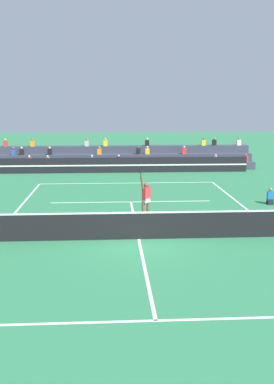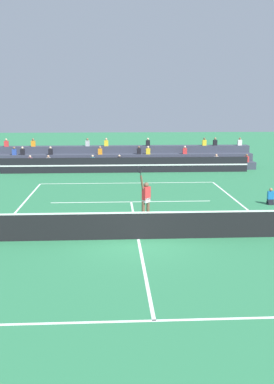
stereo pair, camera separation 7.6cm
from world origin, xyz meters
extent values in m
plane|color=#2D7A4C|center=(0.00, 0.00, 0.00)|extent=(120.00, 120.00, 0.00)
cube|color=white|center=(0.00, 11.90, 0.00)|extent=(11.00, 0.10, 0.01)
cube|color=white|center=(0.00, -6.43, 0.00)|extent=(8.25, 0.10, 0.01)
cube|color=white|center=(0.00, 6.43, 0.00)|extent=(8.25, 0.10, 0.01)
cube|color=white|center=(0.00, 0.00, 0.00)|extent=(0.10, 12.85, 0.01)
cube|color=black|center=(0.00, 0.00, 0.50)|extent=(11.90, 0.02, 1.00)
cube|color=white|center=(0.00, 0.00, 1.03)|extent=(11.90, 0.04, 0.06)
cube|color=black|center=(0.00, 16.28, 0.55)|extent=(18.00, 0.24, 1.10)
cube|color=white|center=(0.00, 16.15, 0.55)|extent=(18.00, 0.02, 0.10)
cube|color=#383D4C|center=(0.00, 17.55, 0.28)|extent=(19.97, 0.95, 0.55)
cube|color=black|center=(-0.42, 17.38, 0.77)|extent=(0.32, 0.22, 0.44)
sphere|color=beige|center=(-0.42, 17.38, 1.09)|extent=(0.18, 0.18, 0.18)
cube|color=teal|center=(-2.43, 17.38, 0.77)|extent=(0.32, 0.22, 0.44)
sphere|color=beige|center=(-2.43, 17.38, 1.09)|extent=(0.18, 0.18, 0.18)
cube|color=silver|center=(6.96, 17.38, 0.77)|extent=(0.32, 0.22, 0.44)
sphere|color=tan|center=(6.96, 17.38, 1.09)|extent=(0.18, 0.18, 0.18)
cube|color=red|center=(9.30, 17.38, 0.77)|extent=(0.32, 0.22, 0.44)
sphere|color=brown|center=(9.30, 17.38, 1.09)|extent=(0.18, 0.18, 0.18)
cube|color=silver|center=(-5.71, 17.38, 0.77)|extent=(0.32, 0.22, 0.44)
sphere|color=tan|center=(-5.71, 17.38, 1.09)|extent=(0.18, 0.18, 0.18)
cube|color=pink|center=(-7.05, 17.38, 0.77)|extent=(0.32, 0.22, 0.44)
sphere|color=beige|center=(-7.05, 17.38, 1.09)|extent=(0.18, 0.18, 0.18)
cube|color=#383D4C|center=(0.00, 18.50, 0.55)|extent=(19.97, 0.95, 1.10)
cube|color=orange|center=(-1.88, 18.33, 1.32)|extent=(0.32, 0.22, 0.44)
sphere|color=#9E7051|center=(-1.88, 18.33, 1.64)|extent=(0.18, 0.18, 0.18)
cube|color=#2D4CA5|center=(-8.40, 18.33, 1.32)|extent=(0.32, 0.22, 0.44)
sphere|color=brown|center=(-8.40, 18.33, 1.64)|extent=(0.18, 0.18, 0.18)
cube|color=red|center=(4.68, 18.33, 1.32)|extent=(0.32, 0.22, 0.44)
sphere|color=beige|center=(4.68, 18.33, 1.64)|extent=(0.18, 0.18, 0.18)
cube|color=yellow|center=(1.82, 18.33, 1.32)|extent=(0.32, 0.22, 0.44)
sphere|color=beige|center=(1.82, 18.33, 1.64)|extent=(0.18, 0.18, 0.18)
cube|color=black|center=(-7.78, 18.33, 1.32)|extent=(0.32, 0.22, 0.44)
sphere|color=beige|center=(-7.78, 18.33, 1.64)|extent=(0.18, 0.18, 0.18)
cube|color=black|center=(-5.66, 18.33, 1.32)|extent=(0.32, 0.22, 0.44)
sphere|color=beige|center=(-5.66, 18.33, 1.64)|extent=(0.18, 0.18, 0.18)
cube|color=black|center=(1.11, 18.33, 1.32)|extent=(0.32, 0.22, 0.44)
sphere|color=brown|center=(1.11, 18.33, 1.64)|extent=(0.18, 0.18, 0.18)
cube|color=#383D4C|center=(0.00, 19.45, 0.83)|extent=(19.97, 0.95, 1.65)
cube|color=black|center=(7.26, 19.28, 1.87)|extent=(0.32, 0.22, 0.44)
sphere|color=#9E7051|center=(7.26, 19.28, 2.19)|extent=(0.18, 0.18, 0.18)
cube|color=yellow|center=(-1.41, 19.28, 1.87)|extent=(0.32, 0.22, 0.44)
sphere|color=tan|center=(-1.41, 19.28, 2.19)|extent=(0.18, 0.18, 0.18)
cube|color=#B2B2B7|center=(-2.88, 19.28, 1.87)|extent=(0.32, 0.22, 0.44)
sphere|color=brown|center=(-2.88, 19.28, 2.19)|extent=(0.18, 0.18, 0.18)
cube|color=yellow|center=(6.39, 19.28, 1.87)|extent=(0.32, 0.22, 0.44)
sphere|color=brown|center=(6.39, 19.28, 2.19)|extent=(0.18, 0.18, 0.18)
cube|color=silver|center=(9.26, 19.28, 1.87)|extent=(0.32, 0.22, 0.44)
sphere|color=brown|center=(9.26, 19.28, 2.19)|extent=(0.18, 0.18, 0.18)
cube|color=red|center=(-9.18, 19.28, 1.87)|extent=(0.32, 0.22, 0.44)
sphere|color=tan|center=(-9.18, 19.28, 2.19)|extent=(0.18, 0.18, 0.18)
cube|color=orange|center=(-7.11, 19.28, 1.87)|extent=(0.32, 0.22, 0.44)
sphere|color=brown|center=(-7.11, 19.28, 2.19)|extent=(0.18, 0.18, 0.18)
cube|color=black|center=(1.88, 19.28, 1.87)|extent=(0.32, 0.22, 0.44)
sphere|color=beige|center=(1.88, 19.28, 2.19)|extent=(0.18, 0.18, 0.18)
cube|color=black|center=(6.98, 5.47, 0.06)|extent=(0.28, 0.36, 0.12)
cube|color=black|center=(6.98, 5.47, 0.18)|extent=(0.28, 0.24, 0.18)
cube|color=#1966B2|center=(6.98, 5.47, 0.47)|extent=(0.30, 0.18, 0.40)
sphere|color=#9E7051|center=(6.98, 5.47, 0.76)|extent=(0.17, 0.17, 0.17)
cylinder|color=brown|center=(0.57, 2.63, 0.45)|extent=(0.14, 0.14, 0.90)
cylinder|color=brown|center=(0.36, 2.53, 0.45)|extent=(0.14, 0.14, 0.90)
cube|color=white|center=(0.49, 2.57, 0.94)|extent=(0.37, 0.37, 0.20)
cube|color=red|center=(0.49, 2.57, 1.24)|extent=(0.39, 0.40, 0.56)
sphere|color=brown|center=(0.49, 2.57, 1.60)|extent=(0.22, 0.22, 0.22)
cube|color=white|center=(0.60, 2.60, 0.04)|extent=(0.27, 0.27, 0.09)
cube|color=white|center=(0.39, 2.50, 0.04)|extent=(0.27, 0.27, 0.09)
cylinder|color=brown|center=(0.65, 2.74, 1.18)|extent=(0.09, 0.09, 0.56)
cylinder|color=brown|center=(0.29, 2.37, 1.75)|extent=(0.22, 0.22, 0.61)
cylinder|color=black|center=(0.23, 2.31, 2.14)|extent=(0.08, 0.08, 0.22)
torus|color=black|center=(0.20, 2.28, 2.32)|extent=(0.28, 0.28, 0.37)
sphere|color=#C6DB33|center=(3.59, 2.93, 0.03)|extent=(0.07, 0.07, 0.07)
camera|label=1|loc=(-1.02, -16.18, 5.08)|focal=42.00mm
camera|label=2|loc=(-0.94, -16.18, 5.08)|focal=42.00mm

